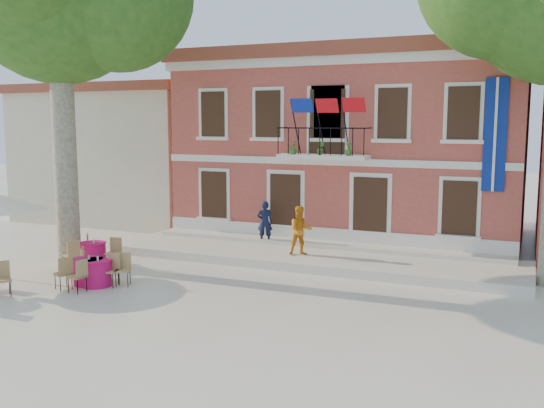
{
  "coord_description": "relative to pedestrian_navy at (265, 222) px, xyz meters",
  "views": [
    {
      "loc": [
        8.78,
        -14.61,
        4.74
      ],
      "look_at": [
        0.93,
        3.5,
        2.03
      ],
      "focal_mm": 40.0,
      "sensor_mm": 36.0,
      "label": 1
    }
  ],
  "objects": [
    {
      "name": "cafe_table_1",
      "position": [
        -2.85,
        -6.26,
        -0.65
      ],
      "size": [
        1.72,
        1.86,
        0.95
      ],
      "color": "#DA1460",
      "rests_on": "ground"
    },
    {
      "name": "cafe_table_3",
      "position": [
        -4.29,
        -4.32,
        -0.65
      ],
      "size": [
        1.73,
        1.86,
        0.95
      ],
      "color": "#DA1460",
      "rests_on": "ground"
    },
    {
      "name": "main_building",
      "position": [
        2.14,
        4.68,
        2.7
      ],
      "size": [
        13.5,
        9.59,
        7.5
      ],
      "color": "#BE5044",
      "rests_on": "ground"
    },
    {
      "name": "cafe_table_4",
      "position": [
        -2.51,
        -6.3,
        -0.65
      ],
      "size": [
        1.87,
        1.69,
        0.95
      ],
      "color": "#DA1460",
      "rests_on": "ground"
    },
    {
      "name": "neighbor_west",
      "position": [
        -9.36,
        5.69,
        2.14
      ],
      "size": [
        9.4,
        9.4,
        6.4
      ],
      "color": "beige",
      "rests_on": "ground"
    },
    {
      "name": "pedestrian_orange",
      "position": [
        1.9,
        -1.34,
        0.05
      ],
      "size": [
        1.01,
        0.95,
        1.64
      ],
      "primitive_type": "imported",
      "rotation": [
        0.0,
        0.0,
        0.57
      ],
      "color": "orange",
      "rests_on": "terrace"
    },
    {
      "name": "ground",
      "position": [
        0.14,
        -5.31,
        -1.08
      ],
      "size": [
        90.0,
        90.0,
        0.0
      ],
      "primitive_type": "plane",
      "color": "beige",
      "rests_on": "ground"
    },
    {
      "name": "pedestrian_navy",
      "position": [
        0.0,
        0.0,
        0.0
      ],
      "size": [
        0.67,
        0.56,
        1.55
      ],
      "primitive_type": "imported",
      "rotation": [
        0.0,
        0.0,
        3.54
      ],
      "color": "#0F1633",
      "rests_on": "terrace"
    },
    {
      "name": "terrace",
      "position": [
        2.14,
        -0.91,
        -0.93
      ],
      "size": [
        14.0,
        3.4,
        0.3
      ],
      "primitive_type": "cube",
      "color": "silver",
      "rests_on": "ground"
    }
  ]
}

